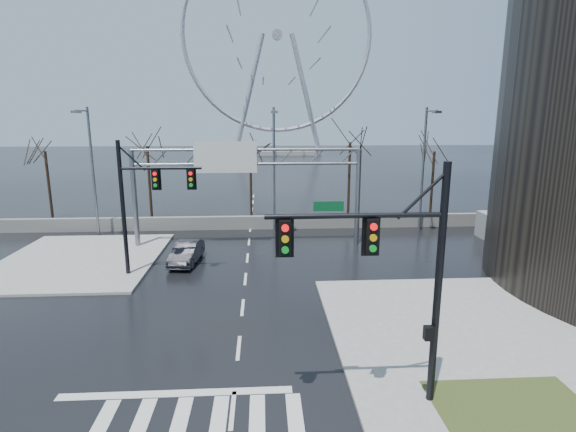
{
  "coord_description": "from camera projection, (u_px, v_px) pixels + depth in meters",
  "views": [
    {
      "loc": [
        1.05,
        -16.89,
        9.29
      ],
      "look_at": [
        2.43,
        6.85,
        4.0
      ],
      "focal_mm": 28.0,
      "sensor_mm": 36.0,
      "label": 1
    }
  ],
  "objects": [
    {
      "name": "tree_left",
      "position": [
        148.0,
        155.0,
        39.51
      ],
      "size": [
        3.75,
        3.75,
        7.5
      ],
      "color": "black",
      "rests_on": "ground"
    },
    {
      "name": "ferris_wheel",
      "position": [
        277.0,
        43.0,
        105.61
      ],
      "size": [
        45.0,
        6.0,
        50.91
      ],
      "color": "gray",
      "rests_on": "ground"
    },
    {
      "name": "tree_far_left",
      "position": [
        46.0,
        159.0,
        39.58
      ],
      "size": [
        3.5,
        3.5,
        7.0
      ],
      "color": "black",
      "rests_on": "ground"
    },
    {
      "name": "signal_mast_far",
      "position": [
        142.0,
        196.0,
        25.77
      ],
      "size": [
        4.72,
        0.41,
        8.0
      ],
      "color": "black",
      "rests_on": "ground"
    },
    {
      "name": "barrier_wall",
      "position": [
        250.0,
        222.0,
        37.79
      ],
      "size": [
        52.0,
        0.5,
        1.1
      ],
      "primitive_type": "cube",
      "color": "slate",
      "rests_on": "ground"
    },
    {
      "name": "sidewalk_right_ext",
      "position": [
        456.0,
        319.0,
        20.92
      ],
      "size": [
        12.0,
        10.0,
        0.15
      ],
      "primitive_type": "cube",
      "color": "gray",
      "rests_on": "ground"
    },
    {
      "name": "car",
      "position": [
        186.0,
        253.0,
        28.98
      ],
      "size": [
        1.9,
        4.31,
        1.38
      ],
      "primitive_type": "imported",
      "rotation": [
        0.0,
        0.0,
        -0.11
      ],
      "color": "black",
      "rests_on": "ground"
    },
    {
      "name": "streetlight_mid",
      "position": [
        274.0,
        161.0,
        34.96
      ],
      "size": [
        0.5,
        2.55,
        10.0
      ],
      "color": "slate",
      "rests_on": "ground"
    },
    {
      "name": "sign_gantry",
      "position": [
        242.0,
        176.0,
        31.85
      ],
      "size": [
        16.36,
        0.4,
        7.6
      ],
      "color": "slate",
      "rests_on": "ground"
    },
    {
      "name": "grass_strip",
      "position": [
        519.0,
        415.0,
        14.03
      ],
      "size": [
        5.0,
        4.0,
        0.02
      ],
      "primitive_type": "cube",
      "color": "#323D19",
      "rests_on": "sidewalk_near"
    },
    {
      "name": "signal_mast_near",
      "position": [
        397.0,
        264.0,
        13.72
      ],
      "size": [
        5.52,
        0.41,
        8.0
      ],
      "color": "black",
      "rests_on": "ground"
    },
    {
      "name": "ground",
      "position": [
        239.0,
        348.0,
        18.42
      ],
      "size": [
        260.0,
        260.0,
        0.0
      ],
      "primitive_type": "plane",
      "color": "black",
      "rests_on": "ground"
    },
    {
      "name": "tree_right",
      "position": [
        350.0,
        151.0,
        40.48
      ],
      "size": [
        3.9,
        3.9,
        7.8
      ],
      "color": "black",
      "rests_on": "ground"
    },
    {
      "name": "tree_far_right",
      "position": [
        434.0,
        159.0,
        41.6
      ],
      "size": [
        3.4,
        3.4,
        6.8
      ],
      "color": "black",
      "rests_on": "ground"
    },
    {
      "name": "streetlight_right",
      "position": [
        425.0,
        160.0,
        35.64
      ],
      "size": [
        0.5,
        2.55,
        10.0
      ],
      "color": "slate",
      "rests_on": "ground"
    },
    {
      "name": "streetlight_left",
      "position": [
        90.0,
        162.0,
        34.16
      ],
      "size": [
        0.5,
        2.55,
        10.0
      ],
      "color": "slate",
      "rests_on": "ground"
    },
    {
      "name": "sidewalk_far",
      "position": [
        80.0,
        260.0,
        29.48
      ],
      "size": [
        10.0,
        12.0,
        0.15
      ],
      "primitive_type": "cube",
      "color": "gray",
      "rests_on": "ground"
    },
    {
      "name": "tree_center",
      "position": [
        250.0,
        162.0,
        41.17
      ],
      "size": [
        3.25,
        3.25,
        6.5
      ],
      "color": "black",
      "rests_on": "ground"
    }
  ]
}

